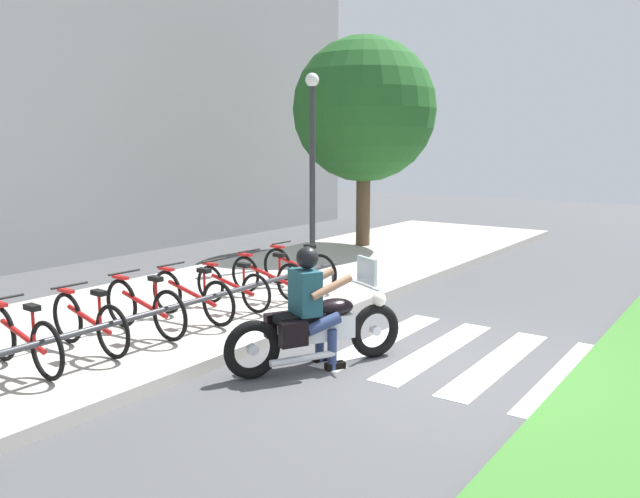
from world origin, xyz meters
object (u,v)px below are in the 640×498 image
object	(u,v)px
bicycle_7	(299,268)
tree_near_rack	(364,110)
motorcycle	(318,329)
bicycle_5	(232,287)
rider	(312,299)
bicycle_3	(144,307)
bicycle_6	(268,277)
bicycle_4	(192,296)
bike_rack	(198,302)
street_lamp	(312,152)
bicycle_1	(23,339)
bicycle_2	(89,322)

from	to	relation	value
bicycle_7	tree_near_rack	xyz separation A→B (m)	(4.74, 1.61, 2.91)
motorcycle	bicycle_5	distance (m)	2.54
rider	tree_near_rack	distance (m)	8.83
bicycle_3	bicycle_6	world-z (taller)	bicycle_3
bicycle_4	bicycle_5	distance (m)	0.83
bike_rack	street_lamp	world-z (taller)	street_lamp
rider	bicycle_7	xyz separation A→B (m)	(2.76, 2.28, -0.33)
motorcycle	bike_rack	world-z (taller)	motorcycle
rider	street_lamp	world-z (taller)	street_lamp
rider	bicycle_1	xyz separation A→B (m)	(-2.23, 2.28, -0.33)
rider	bicycle_6	distance (m)	3.01
bicycle_3	bicycle_4	distance (m)	0.83
bicycle_3	bicycle_1	bearing A→B (deg)	179.99
bicycle_4	tree_near_rack	world-z (taller)	tree_near_rack
bike_rack	tree_near_rack	xyz separation A→B (m)	(7.65, 2.16, 2.83)
bicycle_4	bike_rack	distance (m)	0.70
bicycle_2	bicycle_3	bearing A→B (deg)	-0.01
bicycle_1	bike_rack	bearing A→B (deg)	-14.92
bicycle_2	bicycle_3	xyz separation A→B (m)	(0.83, -0.00, 0.01)
bicycle_2	tree_near_rack	size ratio (longest dim) A/B	0.31
rider	bicycle_4	size ratio (longest dim) A/B	0.84
bicycle_7	street_lamp	distance (m)	3.09
bicycle_4	bicycle_7	bearing A→B (deg)	-0.01
motorcycle	bicycle_2	xyz separation A→B (m)	(-1.46, 2.32, 0.04)
bicycle_6	street_lamp	bearing A→B (deg)	22.60
bicycle_2	bicycle_1	bearing A→B (deg)	179.99
bicycle_7	bike_rack	bearing A→B (deg)	-169.23
bicycle_3	bicycle_4	bearing A→B (deg)	0.05
street_lamp	bike_rack	bearing A→B (deg)	-160.52
bicycle_1	tree_near_rack	xyz separation A→B (m)	(9.72, 1.61, 2.91)
bicycle_4	bicycle_6	xyz separation A→B (m)	(1.66, 0.00, -0.01)
street_lamp	tree_near_rack	size ratio (longest dim) A/B	0.78
bicycle_5	bicycle_6	distance (m)	0.83
bicycle_6	bike_rack	world-z (taller)	bicycle_6
bicycle_2	bicycle_7	xyz separation A→B (m)	(4.16, 0.00, 0.00)
bicycle_2	bicycle_7	size ratio (longest dim) A/B	0.98
bike_rack	motorcycle	bearing A→B (deg)	-83.00
bicycle_1	tree_near_rack	distance (m)	10.28
bicycle_6	bicycle_7	world-z (taller)	bicycle_7
street_lamp	bicycle_5	bearing A→B (deg)	-162.08
street_lamp	tree_near_rack	world-z (taller)	tree_near_rack
rider	bicycle_4	distance (m)	2.32
bicycle_5	street_lamp	size ratio (longest dim) A/B	0.39
bicycle_7	rider	bearing A→B (deg)	-140.41
bicycle_3	tree_near_rack	world-z (taller)	tree_near_rack
bicycle_3	street_lamp	world-z (taller)	street_lamp
bicycle_7	bicycle_1	bearing A→B (deg)	180.00
bicycle_1	bicycle_3	world-z (taller)	bicycle_3
tree_near_rack	motorcycle	bearing A→B (deg)	-152.13
bicycle_7	bicycle_2	bearing A→B (deg)	-180.00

